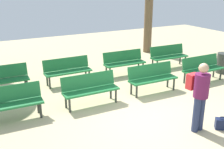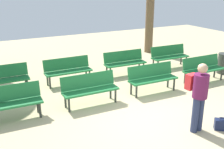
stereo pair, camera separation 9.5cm
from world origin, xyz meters
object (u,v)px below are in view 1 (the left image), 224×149
object	(u,v)px
bench_r1_c2	(124,61)
visitor_with_backpack	(200,93)
bench_r0_c3	(202,67)
bench_r0_c2	(152,76)
bench_r1_c3	(168,55)
handbag	(222,124)
bench_r1_c0	(2,78)
bench_r0_c0	(9,101)
trash_bin	(223,63)
bench_r0_c1	(90,88)
tree_0	(148,25)
bench_r1_c1	(67,69)

from	to	relation	value
bench_r1_c2	visitor_with_backpack	size ratio (longest dim) A/B	0.98
bench_r0_c3	bench_r0_c2	bearing A→B (deg)	179.95
bench_r1_c3	handbag	world-z (taller)	bench_r1_c3
bench_r1_c0	visitor_with_backpack	bearing A→B (deg)	-48.99
bench_r0_c0	trash_bin	distance (m)	7.81
bench_r0_c0	visitor_with_backpack	distance (m)	4.60
bench_r1_c3	trash_bin	size ratio (longest dim) A/B	2.10
bench_r0_c1	tree_0	distance (m)	6.65
bench_r1_c2	handbag	distance (m)	4.65
bench_r1_c3	trash_bin	distance (m)	2.11
tree_0	bench_r1_c1	bearing A→B (deg)	-154.24
bench_r1_c1	bench_r1_c2	size ratio (longest dim) A/B	0.99
bench_r1_c2	bench_r1_c3	bearing A→B (deg)	0.33
bench_r0_c3	bench_r1_c0	size ratio (longest dim) A/B	0.99
bench_r0_c3	handbag	world-z (taller)	bench_r0_c3
bench_r1_c2	bench_r0_c2	bearing A→B (deg)	-91.25
bench_r1_c2	trash_bin	world-z (taller)	bench_r1_c2
bench_r1_c2	visitor_with_backpack	xyz separation A→B (m)	(-0.57, -4.37, 0.43)
bench_r0_c1	handbag	distance (m)	3.55
bench_r0_c1	bench_r0_c2	size ratio (longest dim) A/B	1.00
bench_r0_c0	bench_r1_c0	size ratio (longest dim) A/B	1.00
bench_r0_c2	bench_r1_c2	size ratio (longest dim) A/B	1.00
bench_r1_c3	bench_r0_c0	bearing A→B (deg)	-163.13
tree_0	bench_r0_c0	bearing A→B (deg)	-149.21
bench_r0_c0	bench_r0_c1	xyz separation A→B (m)	(2.15, -0.08, 0.00)
bench_r0_c0	tree_0	size ratio (longest dim) A/B	0.60
bench_r0_c3	bench_r1_c0	bearing A→B (deg)	162.23
bench_r0_c3	bench_r1_c3	xyz separation A→B (m)	(0.02, 1.88, 0.00)
handbag	trash_bin	bearing A→B (deg)	41.06
bench_r0_c0	bench_r1_c3	size ratio (longest dim) A/B	1.00
visitor_with_backpack	handbag	xyz separation A→B (m)	(0.57, -0.27, -0.80)
bench_r0_c0	visitor_with_backpack	world-z (taller)	visitor_with_backpack
bench_r1_c2	tree_0	xyz separation A→B (m)	(2.77, 2.45, 0.84)
bench_r0_c0	bench_r0_c2	world-z (taller)	same
bench_r0_c2	handbag	world-z (taller)	bench_r0_c2
bench_r0_c1	bench_r1_c0	world-z (taller)	same
bench_r0_c3	trash_bin	xyz separation A→B (m)	(1.40, 0.29, -0.12)
bench_r1_c1	visitor_with_backpack	distance (m)	4.73
tree_0	trash_bin	size ratio (longest dim) A/B	3.51
bench_r0_c1	bench_r1_c2	xyz separation A→B (m)	(2.21, 1.89, 0.00)
bench_r1_c3	tree_0	bearing A→B (deg)	75.93
bench_r1_c1	handbag	xyz separation A→B (m)	(2.22, -4.68, -0.37)
bench_r1_c3	trash_bin	xyz separation A→B (m)	(1.38, -1.59, -0.12)
bench_r1_c2	handbag	size ratio (longest dim) A/B	4.44
bench_r0_c3	bench_r1_c2	xyz separation A→B (m)	(-2.04, 1.93, 0.00)
bench_r0_c0	trash_bin	size ratio (longest dim) A/B	2.10
bench_r0_c3	bench_r1_c0	distance (m)	6.68
bench_r1_c1	trash_bin	bearing A→B (deg)	-16.27
bench_r0_c0	bench_r1_c2	xyz separation A→B (m)	(4.36, 1.80, 0.00)
bench_r1_c0	handbag	xyz separation A→B (m)	(4.32, -4.75, -0.37)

